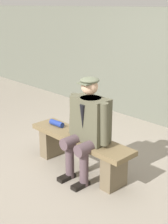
% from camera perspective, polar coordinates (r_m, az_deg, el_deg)
% --- Properties ---
extents(ground_plane, '(30.00, 30.00, 0.00)m').
position_cam_1_polar(ground_plane, '(4.33, -0.72, -10.28)').
color(ground_plane, gray).
extents(bench, '(1.58, 0.38, 0.49)m').
position_cam_1_polar(bench, '(4.18, -0.74, -6.40)').
color(bench, brown).
rests_on(bench, ground).
extents(seated_man, '(0.64, 0.55, 1.30)m').
position_cam_1_polar(seated_man, '(3.86, 0.65, -2.24)').
color(seated_man, '#53513D').
rests_on(seated_man, ground).
extents(rolled_magazine, '(0.24, 0.09, 0.08)m').
position_cam_1_polar(rolled_magazine, '(4.45, -4.95, -2.05)').
color(rolled_magazine, navy).
rests_on(rolled_magazine, bench).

